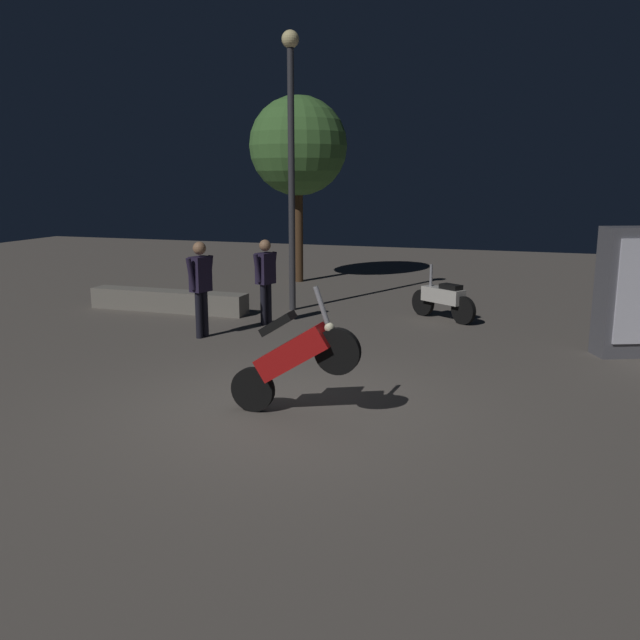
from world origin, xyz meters
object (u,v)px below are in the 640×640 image
at_px(person_rider_beside, 201,280).
at_px(person_bystander_far, 265,274).
at_px(motorcycle_white_parked_left, 443,299).
at_px(motorcycle_red_foreground, 293,357).
at_px(streetlamp_near, 291,141).

xyz_separation_m(person_rider_beside, person_bystander_far, (0.68, 1.39, -0.04)).
bearing_deg(motorcycle_white_parked_left, motorcycle_red_foreground, 115.82).
bearing_deg(motorcycle_white_parked_left, person_bystander_far, 59.33).
distance_m(motorcycle_red_foreground, person_rider_beside, 4.52).
bearing_deg(person_bystander_far, motorcycle_red_foreground, 134.45).
relative_size(person_rider_beside, streetlamp_near, 0.30).
bearing_deg(person_rider_beside, motorcycle_white_parked_left, 51.84).
bearing_deg(streetlamp_near, person_bystander_far, -88.88).
distance_m(motorcycle_red_foreground, person_bystander_far, 5.28).
xyz_separation_m(motorcycle_red_foreground, person_rider_beside, (-3.04, 3.33, 0.30)).
height_order(motorcycle_white_parked_left, person_bystander_far, person_bystander_far).
relative_size(person_rider_beside, person_bystander_far, 1.04).
height_order(person_rider_beside, person_bystander_far, person_rider_beside).
relative_size(motorcycle_red_foreground, motorcycle_white_parked_left, 1.16).
xyz_separation_m(motorcycle_white_parked_left, person_rider_beside, (-3.94, -2.93, 0.61)).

